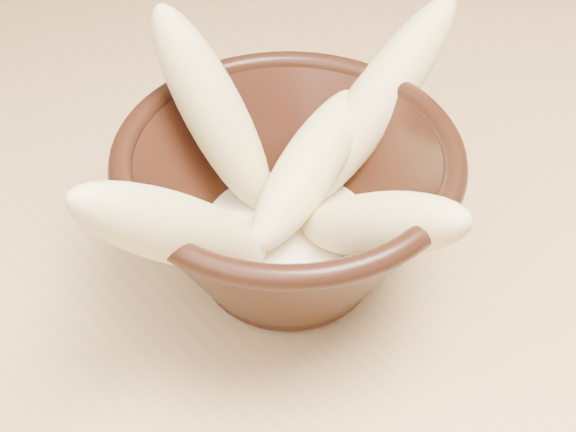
% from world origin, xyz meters
% --- Properties ---
extents(table, '(1.20, 0.80, 0.75)m').
position_xyz_m(table, '(0.00, 0.00, 0.67)').
color(table, tan).
rests_on(table, ground).
extents(bowl, '(0.20, 0.20, 0.11)m').
position_xyz_m(bowl, '(-0.16, -0.16, 0.81)').
color(bowl, black).
rests_on(bowl, table).
extents(milk_puddle, '(0.11, 0.11, 0.02)m').
position_xyz_m(milk_puddle, '(-0.16, -0.16, 0.79)').
color(milk_puddle, beige).
rests_on(milk_puddle, bowl).
extents(banana_upright, '(0.07, 0.11, 0.14)m').
position_xyz_m(banana_upright, '(-0.17, -0.10, 0.85)').
color(banana_upright, '#E7D488').
rests_on(banana_upright, bowl).
extents(banana_left, '(0.14, 0.05, 0.14)m').
position_xyz_m(banana_left, '(-0.24, -0.17, 0.85)').
color(banana_left, '#E7D488').
rests_on(banana_left, bowl).
extents(banana_right, '(0.16, 0.05, 0.13)m').
position_xyz_m(banana_right, '(-0.07, -0.14, 0.84)').
color(banana_right, '#E7D488').
rests_on(banana_right, bowl).
extents(banana_across, '(0.14, 0.09, 0.06)m').
position_xyz_m(banana_across, '(-0.13, -0.15, 0.82)').
color(banana_across, '#E7D488').
rests_on(banana_across, bowl).
extents(banana_front, '(0.05, 0.13, 0.11)m').
position_xyz_m(banana_front, '(-0.14, -0.22, 0.83)').
color(banana_front, '#E7D488').
rests_on(banana_front, bowl).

